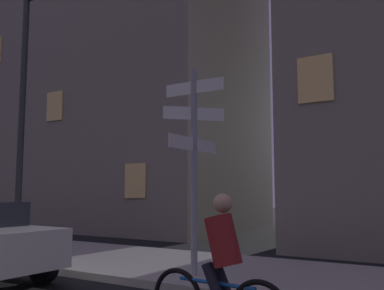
# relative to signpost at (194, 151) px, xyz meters

# --- Properties ---
(sidewalk_kerb) EXTENTS (40.00, 3.47, 0.14)m
(sidewalk_kerb) POSITION_rel_signpost_xyz_m (-0.64, 0.92, -2.30)
(sidewalk_kerb) COLOR #9E9991
(sidewalk_kerb) RESTS_ON ground_plane
(signpost) EXTENTS (1.25, 1.63, 3.78)m
(signpost) POSITION_rel_signpost_xyz_m (0.00, 0.00, 0.00)
(signpost) COLOR gray
(signpost) RESTS_ON sidewalk_kerb
(street_lamp) EXTENTS (1.25, 0.28, 6.62)m
(street_lamp) POSITION_rel_signpost_xyz_m (-5.07, 0.14, 1.60)
(street_lamp) COLOR #2D2D30
(street_lamp) RESTS_ON sidewalk_kerb
(cyclist) EXTENTS (1.82, 0.36, 1.61)m
(cyclist) POSITION_rel_signpost_xyz_m (1.77, -2.39, -1.62)
(cyclist) COLOR black
(cyclist) RESTS_ON ground_plane
(building_left_block) EXTENTS (12.72, 7.66, 15.34)m
(building_left_block) POSITION_rel_signpost_xyz_m (-9.60, 8.75, 5.30)
(building_left_block) COLOR slate
(building_left_block) RESTS_ON ground_plane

